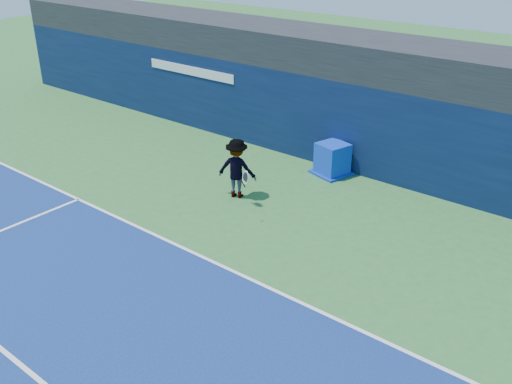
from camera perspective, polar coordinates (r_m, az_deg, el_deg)
ground at (r=13.16m, az=-15.39°, el=-11.37°), size 80.00×80.00×0.00m
baseline at (r=14.70m, az=-6.03°, el=-6.17°), size 24.00×0.10×0.01m
service_line at (r=12.42m, az=-23.00°, el=-15.20°), size 24.00×0.10×0.01m
stadium_band at (r=19.84m, az=11.38°, el=13.14°), size 36.00×3.00×1.20m
back_wall_assembly at (r=19.55m, az=9.43°, el=6.70°), size 36.00×1.03×3.00m
equipment_cart at (r=19.13m, az=7.64°, el=3.17°), size 1.37×1.37×1.07m
tennis_player at (r=17.22m, az=-1.92°, el=2.38°), size 1.44×1.07×1.86m
tennis_ball at (r=15.62m, az=-1.17°, el=1.00°), size 0.06×0.06×0.06m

